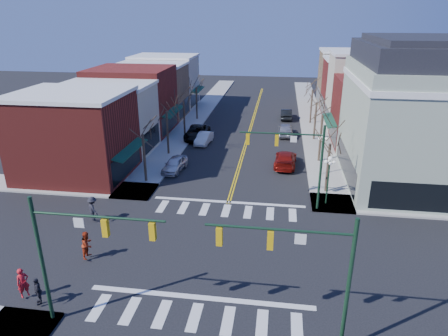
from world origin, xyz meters
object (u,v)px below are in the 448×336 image
at_px(car_left_mid, 204,138).
at_px(car_right_near, 285,159).
at_px(car_left_near, 175,164).
at_px(lamppost_corner, 329,172).
at_px(pedestrian_red_b, 87,245).
at_px(car_right_far, 286,114).
at_px(pedestrian_red_a, 23,283).
at_px(lamppost_midblock, 322,147).
at_px(car_left_far, 197,132).
at_px(car_right_mid, 285,129).
at_px(pedestrian_dark_b, 93,209).
at_px(victorian_corner, 421,114).
at_px(pedestrian_dark_a, 38,291).

distance_m(car_left_mid, car_right_near, 11.81).
height_order(car_left_near, car_right_near, car_right_near).
bearing_deg(car_right_near, lamppost_corner, 115.05).
distance_m(car_left_mid, pedestrian_red_b, 25.57).
distance_m(car_left_mid, car_right_far, 17.09).
relative_size(lamppost_corner, pedestrian_red_a, 2.43).
height_order(lamppost_midblock, car_right_far, lamppost_midblock).
height_order(car_left_far, car_right_mid, car_right_mid).
height_order(car_right_far, pedestrian_dark_b, pedestrian_dark_b).
distance_m(car_left_mid, car_left_far, 2.33).
bearing_deg(car_right_mid, lamppost_midblock, 104.40).
height_order(car_left_mid, car_right_near, car_right_near).
bearing_deg(victorian_corner, lamppost_midblock, 176.55).
bearing_deg(car_left_far, car_right_far, 45.24).
bearing_deg(lamppost_midblock, pedestrian_dark_a, -128.21).
xyz_separation_m(lamppost_corner, pedestrian_dark_b, (-18.10, -5.55, -1.84)).
distance_m(car_left_near, pedestrian_dark_b, 11.78).
relative_size(lamppost_corner, car_left_far, 0.74).
distance_m(victorian_corner, lamppost_midblock, 9.10).
bearing_deg(pedestrian_dark_a, victorian_corner, 95.98).
height_order(car_right_near, pedestrian_red_a, pedestrian_red_a).
distance_m(victorian_corner, car_right_far, 26.28).
bearing_deg(car_right_far, lamppost_corner, 95.47).
distance_m(car_right_near, pedestrian_red_a, 27.46).
xyz_separation_m(car_left_mid, pedestrian_red_a, (-4.70, -29.58, 0.35)).
bearing_deg(car_left_near, lamppost_corner, -14.90).
xyz_separation_m(lamppost_midblock, car_right_far, (-3.27, 22.34, -2.20)).
height_order(car_left_mid, car_right_mid, car_right_mid).
bearing_deg(car_right_mid, car_right_near, 90.25).
bearing_deg(lamppost_corner, car_right_mid, 99.66).
bearing_deg(car_left_near, car_left_mid, 88.78).
height_order(car_right_near, pedestrian_red_b, pedestrian_red_b).
distance_m(car_right_mid, pedestrian_red_b, 32.94).
bearing_deg(pedestrian_dark_a, car_right_near, 116.52).
xyz_separation_m(lamppost_corner, car_left_mid, (-13.35, 15.05, -2.27)).
xyz_separation_m(car_left_near, pedestrian_dark_a, (-2.29, -20.65, 0.24)).
height_order(car_left_near, pedestrian_dark_b, pedestrian_dark_b).
distance_m(lamppost_corner, lamppost_midblock, 6.50).
height_order(lamppost_corner, pedestrian_dark_a, lamppost_corner).
relative_size(pedestrian_red_b, pedestrian_dark_b, 0.96).
relative_size(victorian_corner, pedestrian_red_b, 7.61).
distance_m(car_right_mid, pedestrian_dark_a, 37.46).
distance_m(car_right_near, pedestrian_red_b, 22.97).
relative_size(lamppost_corner, pedestrian_dark_b, 2.23).
height_order(pedestrian_red_b, pedestrian_dark_a, pedestrian_red_b).
relative_size(car_right_mid, pedestrian_dark_b, 2.49).
bearing_deg(lamppost_corner, car_right_far, 96.46).
height_order(car_left_far, pedestrian_red_b, pedestrian_red_b).
distance_m(car_left_near, car_left_mid, 9.44).
relative_size(car_right_far, pedestrian_dark_a, 2.84).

